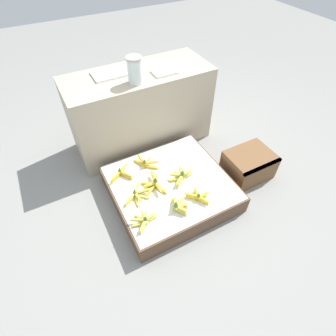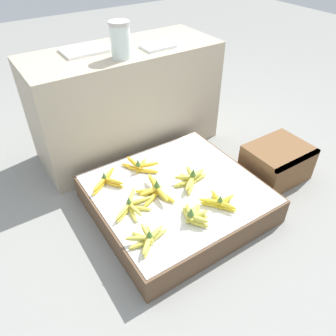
{
  "view_description": "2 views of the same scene",
  "coord_description": "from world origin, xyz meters",
  "px_view_note": "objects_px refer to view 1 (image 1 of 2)",
  "views": [
    {
      "loc": [
        -0.66,
        -1.21,
        1.78
      ],
      "look_at": [
        -0.02,
        0.01,
        0.33
      ],
      "focal_mm": 28.0,
      "sensor_mm": 36.0,
      "label": 1
    },
    {
      "loc": [
        -0.82,
        -1.16,
        1.43
      ],
      "look_at": [
        0.0,
        0.1,
        0.24
      ],
      "focal_mm": 35.0,
      "sensor_mm": 36.0,
      "label": 2
    }
  ],
  "objects_px": {
    "banana_bunch_front_midleft": "(179,206)",
    "foam_tray_white": "(109,74)",
    "banana_bunch_front_midright": "(199,196)",
    "banana_bunch_back_left": "(121,173)",
    "banana_bunch_back_midleft": "(146,163)",
    "banana_bunch_front_left": "(144,220)",
    "glass_jar": "(135,70)",
    "wooden_crate": "(249,165)",
    "banana_bunch_middle_midleft": "(154,184)",
    "banana_bunch_middle_midright": "(181,176)",
    "banana_bunch_middle_left": "(137,194)"
  },
  "relations": [
    {
      "from": "banana_bunch_front_midright",
      "to": "glass_jar",
      "type": "xyz_separation_m",
      "value": [
        -0.1,
        0.86,
        0.65
      ]
    },
    {
      "from": "wooden_crate",
      "to": "banana_bunch_middle_left",
      "type": "distance_m",
      "value": 1.03
    },
    {
      "from": "banana_bunch_front_midright",
      "to": "banana_bunch_middle_midright",
      "type": "distance_m",
      "value": 0.24
    },
    {
      "from": "banana_bunch_front_midleft",
      "to": "banana_bunch_front_midright",
      "type": "relative_size",
      "value": 1.0
    },
    {
      "from": "banana_bunch_front_midleft",
      "to": "foam_tray_white",
      "type": "distance_m",
      "value": 1.23
    },
    {
      "from": "banana_bunch_middle_midright",
      "to": "banana_bunch_back_midleft",
      "type": "bearing_deg",
      "value": 124.54
    },
    {
      "from": "wooden_crate",
      "to": "banana_bunch_front_left",
      "type": "distance_m",
      "value": 1.08
    },
    {
      "from": "banana_bunch_middle_midright",
      "to": "banana_bunch_back_left",
      "type": "bearing_deg",
      "value": 148.1
    },
    {
      "from": "wooden_crate",
      "to": "banana_bunch_back_midleft",
      "type": "relative_size",
      "value": 1.76
    },
    {
      "from": "banana_bunch_front_midleft",
      "to": "banana_bunch_front_midright",
      "type": "height_order",
      "value": "banana_bunch_front_midleft"
    },
    {
      "from": "banana_bunch_middle_midright",
      "to": "foam_tray_white",
      "type": "bearing_deg",
      "value": 105.05
    },
    {
      "from": "glass_jar",
      "to": "banana_bunch_front_midright",
      "type": "bearing_deg",
      "value": -83.6
    },
    {
      "from": "banana_bunch_front_midleft",
      "to": "wooden_crate",
      "type": "bearing_deg",
      "value": 10.3
    },
    {
      "from": "banana_bunch_front_midleft",
      "to": "banana_bunch_middle_left",
      "type": "height_order",
      "value": "banana_bunch_front_midleft"
    },
    {
      "from": "banana_bunch_middle_left",
      "to": "glass_jar",
      "type": "height_order",
      "value": "glass_jar"
    },
    {
      "from": "banana_bunch_middle_midleft",
      "to": "banana_bunch_back_midleft",
      "type": "bearing_deg",
      "value": 80.65
    },
    {
      "from": "banana_bunch_middle_left",
      "to": "wooden_crate",
      "type": "bearing_deg",
      "value": -5.68
    },
    {
      "from": "banana_bunch_middle_left",
      "to": "glass_jar",
      "type": "distance_m",
      "value": 0.95
    },
    {
      "from": "glass_jar",
      "to": "banana_bunch_back_midleft",
      "type": "bearing_deg",
      "value": -107.13
    },
    {
      "from": "banana_bunch_front_midright",
      "to": "banana_bunch_back_left",
      "type": "bearing_deg",
      "value": 130.99
    },
    {
      "from": "banana_bunch_back_midleft",
      "to": "banana_bunch_back_left",
      "type": "bearing_deg",
      "value": -176.6
    },
    {
      "from": "banana_bunch_front_midleft",
      "to": "glass_jar",
      "type": "relative_size",
      "value": 0.94
    },
    {
      "from": "banana_bunch_middle_left",
      "to": "glass_jar",
      "type": "relative_size",
      "value": 1.19
    },
    {
      "from": "banana_bunch_middle_left",
      "to": "glass_jar",
      "type": "xyz_separation_m",
      "value": [
        0.31,
        0.62,
        0.65
      ]
    },
    {
      "from": "banana_bunch_middle_midright",
      "to": "banana_bunch_back_left",
      "type": "distance_m",
      "value": 0.49
    },
    {
      "from": "wooden_crate",
      "to": "banana_bunch_middle_midleft",
      "type": "height_order",
      "value": "banana_bunch_middle_midleft"
    },
    {
      "from": "banana_bunch_front_midleft",
      "to": "foam_tray_white",
      "type": "xyz_separation_m",
      "value": [
        -0.06,
        1.1,
        0.55
      ]
    },
    {
      "from": "glass_jar",
      "to": "foam_tray_white",
      "type": "relative_size",
      "value": 0.78
    },
    {
      "from": "wooden_crate",
      "to": "glass_jar",
      "type": "xyz_separation_m",
      "value": [
        -0.71,
        0.73,
        0.72
      ]
    },
    {
      "from": "banana_bunch_front_left",
      "to": "banana_bunch_back_left",
      "type": "distance_m",
      "value": 0.5
    },
    {
      "from": "wooden_crate",
      "to": "banana_bunch_front_left",
      "type": "xyz_separation_m",
      "value": [
        -1.07,
        -0.14,
        0.07
      ]
    },
    {
      "from": "banana_bunch_middle_midleft",
      "to": "banana_bunch_back_left",
      "type": "height_order",
      "value": "banana_bunch_middle_midleft"
    },
    {
      "from": "banana_bunch_front_midleft",
      "to": "foam_tray_white",
      "type": "relative_size",
      "value": 0.74
    },
    {
      "from": "wooden_crate",
      "to": "banana_bunch_middle_midright",
      "type": "relative_size",
      "value": 1.74
    },
    {
      "from": "banana_bunch_back_left",
      "to": "glass_jar",
      "type": "xyz_separation_m",
      "value": [
        0.34,
        0.36,
        0.65
      ]
    },
    {
      "from": "banana_bunch_back_midleft",
      "to": "foam_tray_white",
      "type": "relative_size",
      "value": 0.84
    },
    {
      "from": "banana_bunch_middle_left",
      "to": "banana_bunch_middle_midright",
      "type": "xyz_separation_m",
      "value": [
        0.39,
        0.0,
        0.01
      ]
    },
    {
      "from": "banana_bunch_middle_left",
      "to": "banana_bunch_middle_midright",
      "type": "relative_size",
      "value": 1.1
    },
    {
      "from": "banana_bunch_back_left",
      "to": "foam_tray_white",
      "type": "relative_size",
      "value": 0.83
    },
    {
      "from": "foam_tray_white",
      "to": "banana_bunch_middle_midleft",
      "type": "bearing_deg",
      "value": -90.0
    },
    {
      "from": "banana_bunch_front_midleft",
      "to": "glass_jar",
      "type": "height_order",
      "value": "glass_jar"
    },
    {
      "from": "banana_bunch_middle_midleft",
      "to": "foam_tray_white",
      "type": "height_order",
      "value": "foam_tray_white"
    },
    {
      "from": "banana_bunch_back_left",
      "to": "banana_bunch_back_midleft",
      "type": "bearing_deg",
      "value": 3.4
    },
    {
      "from": "banana_bunch_front_left",
      "to": "foam_tray_white",
      "type": "relative_size",
      "value": 0.84
    },
    {
      "from": "banana_bunch_middle_midright",
      "to": "banana_bunch_back_left",
      "type": "xyz_separation_m",
      "value": [
        -0.42,
        0.26,
        -0.01
      ]
    },
    {
      "from": "banana_bunch_front_midleft",
      "to": "glass_jar",
      "type": "distance_m",
      "value": 1.08
    },
    {
      "from": "banana_bunch_middle_midright",
      "to": "banana_bunch_middle_left",
      "type": "bearing_deg",
      "value": -179.8
    },
    {
      "from": "banana_bunch_front_left",
      "to": "banana_bunch_front_midright",
      "type": "relative_size",
      "value": 1.15
    },
    {
      "from": "banana_bunch_back_left",
      "to": "banana_bunch_back_midleft",
      "type": "relative_size",
      "value": 0.99
    },
    {
      "from": "banana_bunch_middle_midleft",
      "to": "glass_jar",
      "type": "height_order",
      "value": "glass_jar"
    }
  ]
}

